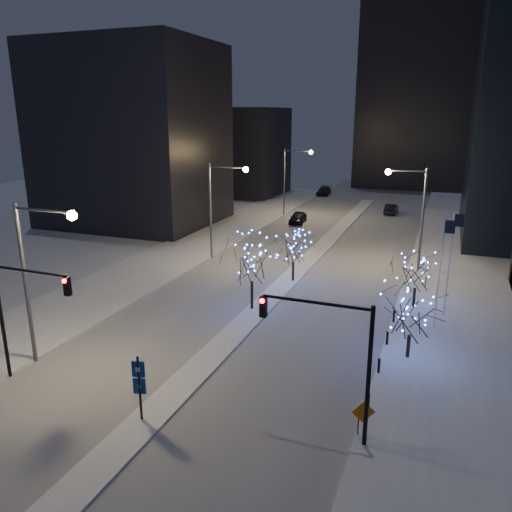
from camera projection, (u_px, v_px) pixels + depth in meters
The scene contains 25 objects.
ground at pixel (157, 411), 25.87m from camera, with size 160.00×160.00×0.00m, color white.
road at pixel (321, 248), 57.28m from camera, with size 20.00×130.00×0.02m, color #ADB2BC.
median at pixel (309, 259), 52.77m from camera, with size 2.00×80.00×0.15m, color white.
east_sidewalk at pixel (463, 312), 38.61m from camera, with size 10.00×90.00×0.15m, color white.
west_sidewalk at pixel (143, 271), 48.64m from camera, with size 8.00×90.00×0.15m, color white.
filler_west_near at pixel (133, 136), 68.16m from camera, with size 22.00×18.00×24.00m, color black.
filler_west_far at pixel (234, 151), 95.48m from camera, with size 18.00×16.00×16.00m, color black.
horizon_block at pixel (422, 82), 100.59m from camera, with size 24.00×14.00×42.00m, color black.
street_lamp_w_near at pixel (37, 264), 28.98m from camera, with size 4.40×0.56×10.00m.
street_lamp_w_mid at pixel (219, 198), 51.41m from camera, with size 4.40×0.56×10.00m.
street_lamp_w_far at pixel (291, 173), 73.84m from camera, with size 4.40×0.56×10.00m.
street_lamp_east at pixel (414, 206), 47.54m from camera, with size 3.90×0.56×10.00m.
traffic_signal_west at pixel (20, 304), 27.48m from camera, with size 5.26×0.43×7.00m.
traffic_signal_east at pixel (335, 348), 22.37m from camera, with size 5.26×0.43×7.00m.
flagpoles at pixel (446, 261), 35.41m from camera, with size 1.35×2.60×8.00m.
bollards at pixel (383, 351), 31.15m from camera, with size 0.16×12.16×0.90m.
car_near at pixel (298, 218), 70.17m from camera, with size 1.95×4.84×1.65m, color black.
car_mid at pixel (391, 209), 76.85m from camera, with size 1.62×4.66×1.53m, color black.
car_far at pixel (324, 191), 94.77m from camera, with size 2.16×5.32×1.54m, color black.
holiday_tree_median_near at pixel (252, 261), 38.15m from camera, with size 4.87×4.87×5.86m.
holiday_tree_median_far at pixel (293, 248), 44.94m from camera, with size 3.74×3.74×4.62m.
holiday_tree_plaza_near at pixel (411, 313), 30.57m from camera, with size 4.59×4.59×4.82m.
holiday_tree_plaza_far at pixel (416, 271), 38.89m from camera, with size 4.98×4.98×4.60m.
wayfinding_sign at pixel (139, 382), 24.41m from camera, with size 0.64×0.23×3.61m.
construction_sign at pixel (363, 415), 23.38m from camera, with size 1.05×0.47×1.85m.
Camera 1 is at (12.96, -19.30, 14.87)m, focal length 35.00 mm.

